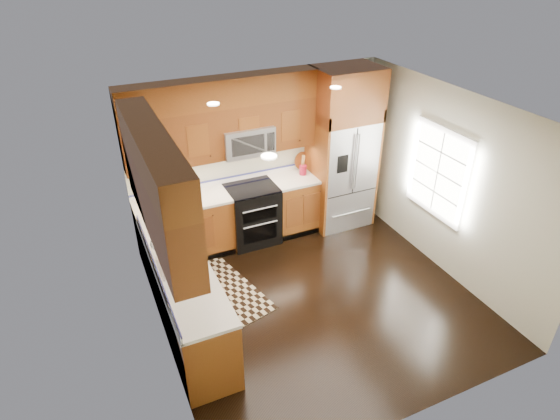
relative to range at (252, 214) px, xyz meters
name	(u,v)px	position (x,y,z in m)	size (l,w,h in m)	color
ground	(316,298)	(0.25, -1.67, -0.47)	(4.00, 4.00, 0.00)	black
wall_back	(258,155)	(0.25, 0.33, 0.83)	(4.00, 0.02, 2.60)	#B2B4A2
wall_left	(154,256)	(-1.75, -1.67, 0.83)	(0.02, 4.00, 2.60)	#B2B4A2
wall_right	(448,184)	(2.25, -1.67, 0.83)	(0.02, 4.00, 2.60)	#B2B4A2
window	(438,172)	(2.23, -1.47, 0.93)	(0.04, 1.10, 1.30)	white
base_cabinets	(206,257)	(-0.98, -0.77, -0.02)	(2.85, 3.00, 0.90)	brown
countertop	(211,222)	(-0.84, -0.65, 0.45)	(2.86, 3.01, 0.04)	white
upper_cabinets	(198,144)	(-0.90, -0.58, 1.56)	(2.85, 3.00, 1.15)	brown
range	(252,214)	(0.00, 0.00, 0.00)	(0.76, 0.67, 0.95)	black
microwave	(247,140)	(0.00, 0.13, 1.19)	(0.76, 0.40, 0.42)	#B2B2B7
refrigerator	(343,150)	(1.55, -0.04, 0.83)	(0.98, 0.75, 2.60)	#B2B2B7
sink_faucet	(177,261)	(-1.48, -1.44, 0.52)	(0.54, 0.44, 0.37)	#B2B2B7
rug	(216,291)	(-0.95, -0.99, -0.46)	(0.95, 1.59, 0.01)	black
knife_block	(191,188)	(-0.89, 0.15, 0.58)	(0.11, 0.15, 0.27)	tan
utensil_crock	(303,168)	(0.91, 0.08, 0.58)	(0.14, 0.14, 0.33)	maroon
cutting_board	(302,168)	(1.00, 0.27, 0.48)	(0.29, 0.29, 0.02)	brown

